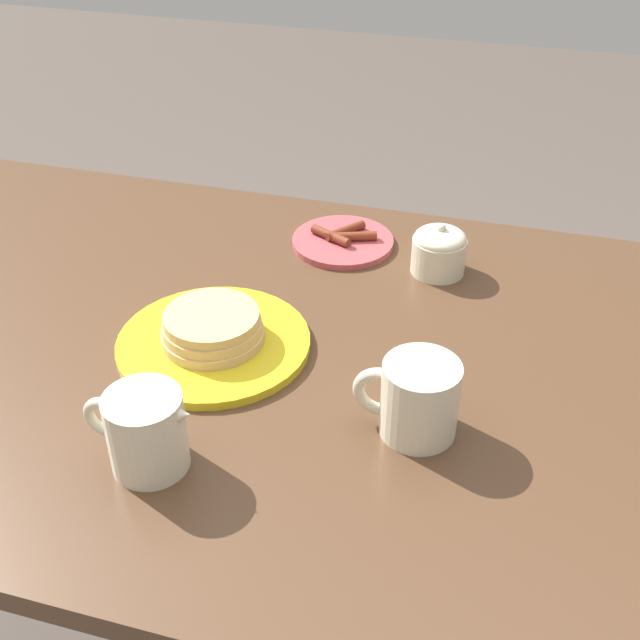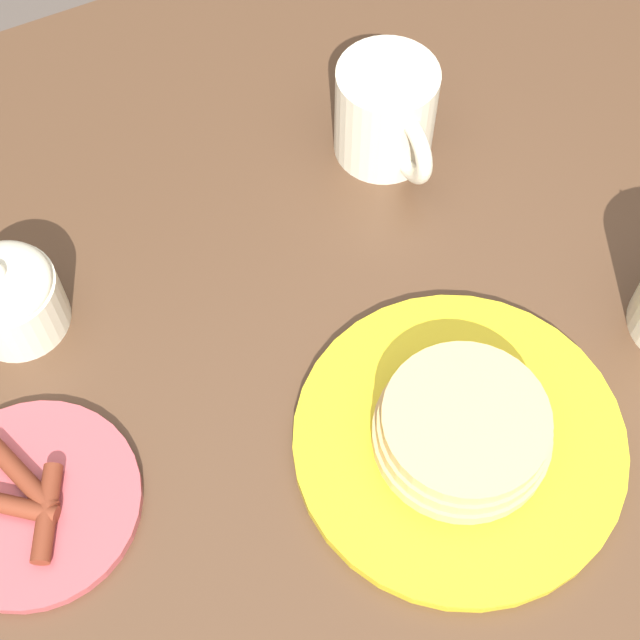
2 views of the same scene
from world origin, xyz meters
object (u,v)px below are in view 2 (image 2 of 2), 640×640
object	(u,v)px
pancake_plate	(461,436)
side_plate_bacon	(32,502)
coffee_mug	(387,113)
sugar_bowl	(9,296)

from	to	relation	value
pancake_plate	side_plate_bacon	distance (m)	0.31
pancake_plate	coffee_mug	world-z (taller)	coffee_mug
pancake_plate	sugar_bowl	size ratio (longest dim) A/B	3.13
coffee_mug	sugar_bowl	xyz separation A→B (m)	(0.03, -0.34, -0.01)
pancake_plate	side_plate_bacon	size ratio (longest dim) A/B	1.58
pancake_plate	coffee_mug	size ratio (longest dim) A/B	2.08
coffee_mug	sugar_bowl	bearing A→B (deg)	-85.29
sugar_bowl	pancake_plate	bearing A→B (deg)	46.69
pancake_plate	side_plate_bacon	xyz separation A→B (m)	(-0.09, -0.30, -0.01)
pancake_plate	side_plate_bacon	bearing A→B (deg)	-107.30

